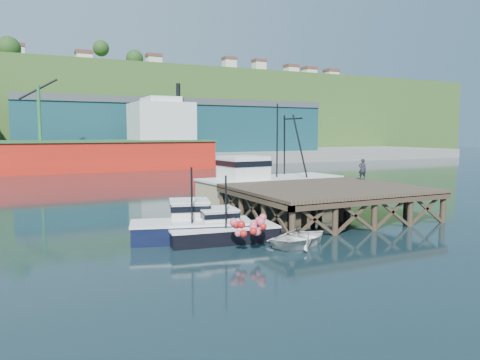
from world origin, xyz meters
TOP-DOWN VIEW (x-y plane):
  - ground at (0.00, 0.00)m, footprint 300.00×300.00m
  - wharf at (5.50, -0.19)m, footprint 12.00×10.00m
  - far_quay at (0.00, 70.00)m, footprint 160.00×40.00m
  - warehouse_mid at (0.00, 65.00)m, footprint 28.00×16.00m
  - warehouse_right at (30.00, 65.00)m, footprint 30.00×16.00m
  - cargo_ship at (-8.46, 48.00)m, footprint 55.50×10.00m
  - hillside at (0.00, 100.00)m, footprint 220.00×50.00m
  - boat_navy at (-5.06, -2.16)m, footprint 6.77×4.38m
  - boat_black at (-3.71, -3.24)m, footprint 6.02×5.02m
  - trawler at (5.35, 7.83)m, footprint 12.51×5.44m
  - dinghy at (-0.38, -5.89)m, footprint 4.34×3.64m
  - dockworker at (10.90, 2.76)m, footprint 0.70×0.60m

SIDE VIEW (x-z plane):
  - ground at x=0.00m, z-range 0.00..0.00m
  - dinghy at x=-0.38m, z-range 0.00..0.77m
  - boat_black at x=-3.71m, z-range -1.13..2.45m
  - boat_navy at x=-5.06m, z-range -1.19..2.80m
  - far_quay at x=0.00m, z-range 0.00..2.00m
  - trawler at x=5.35m, z-range -2.39..5.75m
  - wharf at x=5.50m, z-range 0.63..3.25m
  - dockworker at x=10.90m, z-range 2.12..3.75m
  - cargo_ship at x=-8.46m, z-range -3.56..10.19m
  - warehouse_mid at x=0.00m, z-range 2.00..11.00m
  - warehouse_right at x=30.00m, z-range 2.00..11.00m
  - hillside at x=0.00m, z-range 0.00..22.00m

